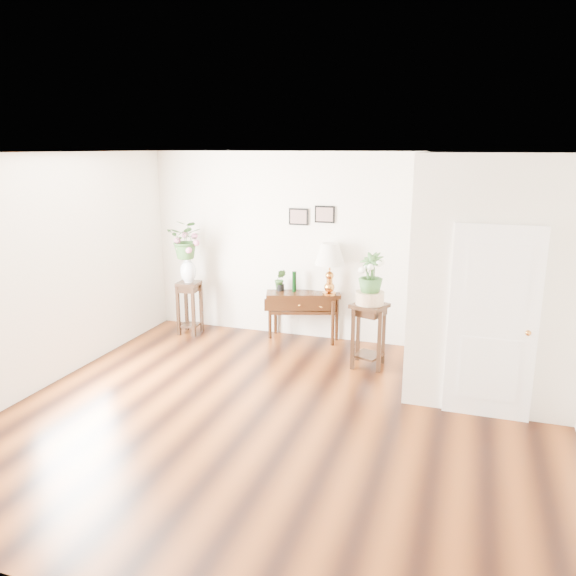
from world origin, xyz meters
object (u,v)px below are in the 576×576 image
at_px(table_lamp, 330,271).
at_px(plant_stand_a, 190,308).
at_px(console_table, 303,316).
at_px(plant_stand_b, 369,335).

height_order(table_lamp, plant_stand_a, table_lamp).
distance_m(console_table, table_lamp, 0.82).
distance_m(console_table, plant_stand_a, 1.79).
bearing_deg(table_lamp, plant_stand_b, -46.07).
relative_size(console_table, plant_stand_b, 1.28).
bearing_deg(plant_stand_a, table_lamp, 7.78).
relative_size(console_table, table_lamp, 1.42).
bearing_deg(plant_stand_b, console_table, 146.03).
xyz_separation_m(console_table, table_lamp, (0.40, 0.00, 0.72)).
relative_size(table_lamp, plant_stand_a, 0.94).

